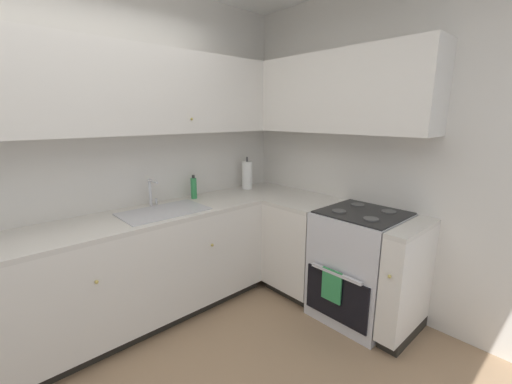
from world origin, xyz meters
The scene contains 13 objects.
wall_back centered at (0.00, 1.44, 1.34)m, with size 4.22×0.05×2.68m, color silver.
wall_right centered at (2.09, 0.00, 1.34)m, with size 0.05×2.93×2.68m, color silver.
lower_cabinets_back centered at (0.45, 1.12, 0.44)m, with size 2.03×0.62×0.87m.
countertop_back centered at (0.44, 1.11, 0.88)m, with size 3.23×0.60×0.04m, color beige.
lower_cabinets_right centered at (1.76, 0.33, 0.44)m, with size 0.62×1.32×0.87m.
countertop_right centered at (1.76, 0.33, 0.88)m, with size 0.60×1.32×0.03m.
oven_range centered at (1.78, -0.03, 0.46)m, with size 0.68×0.62×1.05m.
upper_cabinets_back centered at (0.28, 1.25, 1.84)m, with size 2.91×0.34×0.65m.
upper_cabinets_right centered at (1.90, 0.48, 1.84)m, with size 0.32×1.87×0.65m.
sink centered at (0.63, 1.08, 0.86)m, with size 0.67×0.40×0.10m.
faucet centered at (0.63, 1.29, 1.04)m, with size 0.07×0.16×0.24m.
soap_bottle centered at (1.04, 1.29, 1.00)m, with size 0.06×0.06×0.22m.
paper_towel_roll centered at (1.68, 1.27, 1.05)m, with size 0.11×0.11×0.35m.
Camera 1 is at (-0.51, -1.26, 1.66)m, focal length 22.68 mm.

